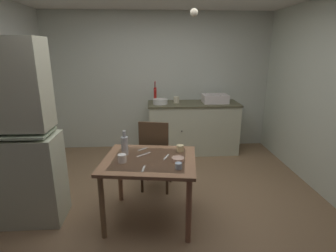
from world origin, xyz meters
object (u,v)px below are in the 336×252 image
dining_table (150,167)px  serving_bowl_wide (178,160)px  hand_pump (155,94)px  chair_far_side (156,154)px  sink_basin (215,98)px  hutch_cabinet (14,142)px  mixing_bowl_counter (160,101)px  glass_bottle (125,145)px  teacup_mint (179,166)px

dining_table → serving_bowl_wide: (0.30, -0.09, 0.12)m
hand_pump → chair_far_side: bearing=-91.1°
sink_basin → chair_far_side: 1.84m
hutch_cabinet → sink_basin: (2.60, 1.95, 0.07)m
serving_bowl_wide → mixing_bowl_counter: bearing=93.0°
serving_bowl_wide → glass_bottle: bearing=159.0°
hand_pump → teacup_mint: (0.18, -2.34, -0.33)m
dining_table → hand_pump: bearing=87.1°
mixing_bowl_counter → teacup_mint: (0.10, -2.24, -0.20)m
hutch_cabinet → teacup_mint: size_ratio=28.26×
sink_basin → chair_far_side: bearing=-128.4°
serving_bowl_wide → sink_basin: bearing=67.4°
hutch_cabinet → sink_basin: 3.25m
teacup_mint → mixing_bowl_counter: bearing=92.5°
dining_table → mixing_bowl_counter: bearing=84.5°
mixing_bowl_counter → teacup_mint: mixing_bowl_counter is taller
hutch_cabinet → mixing_bowl_counter: bearing=49.8°
hutch_cabinet → chair_far_side: hutch_cabinet is taller
mixing_bowl_counter → dining_table: 2.02m
sink_basin → mixing_bowl_counter: 0.99m
teacup_mint → glass_bottle: (-0.56, 0.39, 0.08)m
serving_bowl_wide → teacup_mint: bearing=-93.7°
chair_far_side → glass_bottle: 0.70m
teacup_mint → glass_bottle: 0.69m
sink_basin → teacup_mint: 2.47m
mixing_bowl_counter → hand_pump: bearing=132.3°
hand_pump → glass_bottle: bearing=-100.9°
hand_pump → chair_far_side: size_ratio=0.39×
chair_far_side → teacup_mint: bearing=-76.7°
chair_far_side → glass_bottle: size_ratio=3.59×
serving_bowl_wide → glass_bottle: size_ratio=0.48×
dining_table → sink_basin: bearing=59.9°
hand_pump → dining_table: 2.13m
mixing_bowl_counter → dining_table: bearing=-95.5°
dining_table → glass_bottle: 0.37m
serving_bowl_wide → glass_bottle: 0.62m
glass_bottle → teacup_mint: bearing=-35.1°
chair_far_side → teacup_mint: size_ratio=14.16×
chair_far_side → serving_bowl_wide: 0.80m
dining_table → serving_bowl_wide: serving_bowl_wide is taller
dining_table → chair_far_side: chair_far_side is taller
sink_basin → dining_table: bearing=-120.1°
mixing_bowl_counter → serving_bowl_wide: (0.11, -2.07, -0.21)m
sink_basin → chair_far_side: sink_basin is taller
chair_far_side → glass_bottle: (-0.35, -0.51, 0.33)m
hand_pump → serving_bowl_wide: size_ratio=2.94×
hand_pump → teacup_mint: size_ratio=5.54×
hutch_cabinet → chair_far_side: (1.50, 0.56, -0.41)m
mixing_bowl_counter → glass_bottle: 1.91m
teacup_mint → glass_bottle: size_ratio=0.25×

